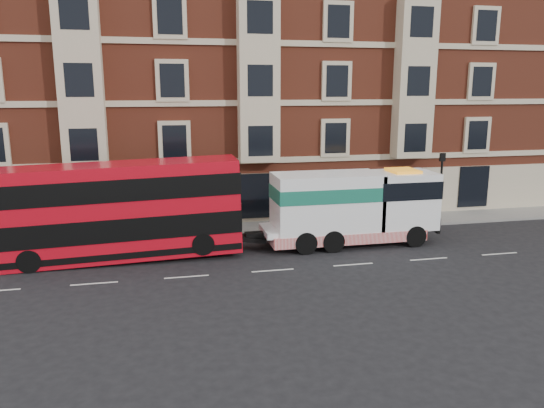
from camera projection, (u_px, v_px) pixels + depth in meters
The scene contains 9 objects.
ground at pixel (273, 271), 24.83m from camera, with size 120.00×120.00×0.00m, color black.
sidewalk at pixel (246, 229), 31.97m from camera, with size 90.00×3.00×0.15m, color slate.
victorian_terrace at pixel (234, 64), 37.11m from camera, with size 45.00×12.00×20.40m.
lamp_post_west at pixel (141, 195), 28.93m from camera, with size 0.35×0.15×4.35m.
lamp_post_east at pixel (441, 183), 32.68m from camera, with size 0.35×0.15×4.35m.
double_decker_bus at pixel (118, 209), 26.01m from camera, with size 11.86×2.72×4.80m.
tow_truck at pixel (350, 207), 28.63m from camera, with size 9.49×2.81×3.96m.
box_van at pixel (16, 235), 26.81m from camera, with size 4.48×2.32×2.22m.
pedestrian at pixel (30, 226), 28.84m from camera, with size 0.62×0.41×1.71m, color black.
Camera 1 is at (-5.07, -23.05, 8.34)m, focal length 35.00 mm.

